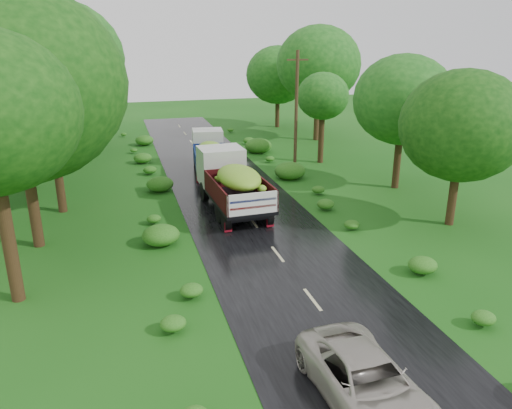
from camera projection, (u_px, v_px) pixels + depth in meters
name	position (u px, v px, depth m)	size (l,w,h in m)	color
ground	(365.00, 369.00, 14.20)	(120.00, 120.00, 0.00)	#144E10
road	(303.00, 287.00, 18.74)	(6.50, 80.00, 0.02)	black
road_lines	(293.00, 275.00, 19.64)	(0.12, 69.60, 0.00)	#BFB78C
truck_near	(231.00, 180.00, 26.41)	(2.76, 7.09, 2.94)	black
truck_far	(210.00, 151.00, 33.81)	(2.81, 6.26, 2.55)	black
car	(366.00, 382.00, 12.64)	(2.20, 4.77, 1.33)	#ADA499
utility_pole	(296.00, 112.00, 32.68)	(1.40, 0.26, 7.99)	#382616
trees_left	(42.00, 70.00, 29.95)	(6.55, 33.81, 9.52)	black
trees_right	(339.00, 85.00, 36.38)	(6.01, 31.33, 8.19)	black
shrubs	(243.00, 203.00, 26.81)	(11.90, 44.00, 0.70)	#1E5A15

